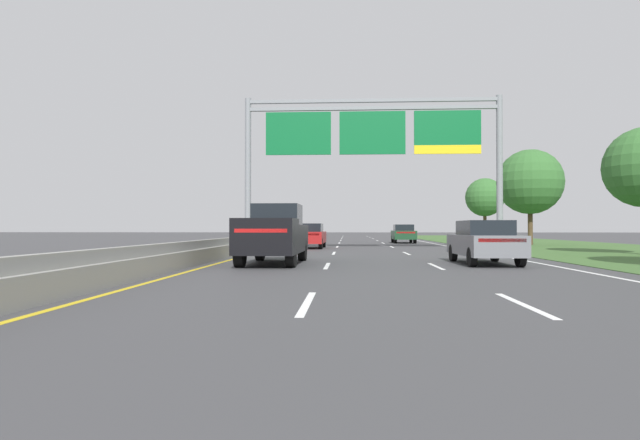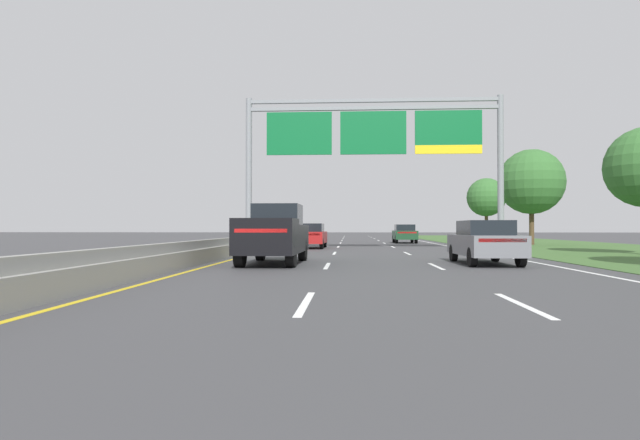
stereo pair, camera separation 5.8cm
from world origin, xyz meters
The scene contains 11 objects.
ground_plane centered at (0.00, 35.00, 0.00)m, with size 220.00×220.00×0.00m, color #3D3D3F.
lane_striping centered at (0.00, 34.54, 0.00)m, with size 11.96×106.00×0.01m.
grass_verge_right centered at (13.95, 35.00, 0.01)m, with size 14.00×110.00×0.02m, color #3D602D.
median_barrier_concrete centered at (-6.60, 35.00, 0.35)m, with size 0.60×110.00×0.85m.
overhead_sign_gantry centered at (0.30, 32.36, 6.42)m, with size 15.06×0.42×9.00m.
pickup_truck_black centered at (-3.82, 20.55, 1.07)m, with size 2.09×5.43×2.20m.
car_grey_right_lane_sedan centered at (3.79, 20.75, 0.82)m, with size 1.87×4.42×1.57m.
car_darkgreen_right_lane_sedan centered at (3.61, 46.86, 0.82)m, with size 1.85×4.41×1.57m.
car_red_left_lane_sedan centered at (-3.56, 35.07, 0.82)m, with size 1.92×4.44×1.57m.
roadside_tree_far centered at (12.65, 42.17, 4.77)m, with size 4.90×4.90×7.23m.
roadside_tree_distant centered at (13.67, 59.45, 4.57)m, with size 4.14×4.14×6.66m.
Camera 1 is at (-1.14, 1.26, 1.32)m, focal length 29.84 mm.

